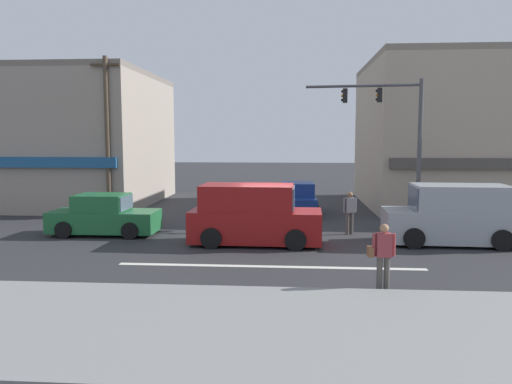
{
  "coord_description": "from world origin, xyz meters",
  "views": [
    {
      "loc": [
        0.65,
        -17.73,
        3.72
      ],
      "look_at": [
        -0.82,
        2.0,
        1.6
      ],
      "focal_mm": 35.0,
      "sensor_mm": 36.0,
      "label": 1
    }
  ],
  "objects_px": {
    "sedan_crossing_center": "(297,200)",
    "van_crossing_rightbound": "(253,216)",
    "pedestrian_foreground_with_bag": "(383,253)",
    "sedan_approaching_near": "(104,216)",
    "utility_pole_near_left": "(107,135)",
    "pedestrian_mid_crossing": "(350,210)",
    "traffic_light_mast": "(396,128)",
    "van_parked_curbside": "(454,216)"
  },
  "relations": [
    {
      "from": "sedan_crossing_center",
      "to": "van_crossing_rightbound",
      "type": "distance_m",
      "value": 7.38
    },
    {
      "from": "traffic_light_mast",
      "to": "sedan_approaching_near",
      "type": "height_order",
      "value": "traffic_light_mast"
    },
    {
      "from": "sedan_approaching_near",
      "to": "utility_pole_near_left",
      "type": "bearing_deg",
      "value": 108.04
    },
    {
      "from": "van_crossing_rightbound",
      "to": "pedestrian_foreground_with_bag",
      "type": "height_order",
      "value": "van_crossing_rightbound"
    },
    {
      "from": "pedestrian_mid_crossing",
      "to": "sedan_approaching_near",
      "type": "bearing_deg",
      "value": -175.4
    },
    {
      "from": "pedestrian_foreground_with_bag",
      "to": "van_parked_curbside",
      "type": "bearing_deg",
      "value": 58.75
    },
    {
      "from": "utility_pole_near_left",
      "to": "sedan_approaching_near",
      "type": "distance_m",
      "value": 5.5
    },
    {
      "from": "utility_pole_near_left",
      "to": "sedan_crossing_center",
      "type": "height_order",
      "value": "utility_pole_near_left"
    },
    {
      "from": "van_parked_curbside",
      "to": "sedan_approaching_near",
      "type": "height_order",
      "value": "van_parked_curbside"
    },
    {
      "from": "utility_pole_near_left",
      "to": "traffic_light_mast",
      "type": "xyz_separation_m",
      "value": [
        13.02,
        -1.31,
        0.27
      ]
    },
    {
      "from": "sedan_approaching_near",
      "to": "traffic_light_mast",
      "type": "bearing_deg",
      "value": 14.21
    },
    {
      "from": "traffic_light_mast",
      "to": "van_parked_curbside",
      "type": "xyz_separation_m",
      "value": [
        1.34,
        -3.77,
        -3.17
      ]
    },
    {
      "from": "van_crossing_rightbound",
      "to": "van_parked_curbside",
      "type": "bearing_deg",
      "value": 3.84
    },
    {
      "from": "sedan_approaching_near",
      "to": "pedestrian_mid_crossing",
      "type": "xyz_separation_m",
      "value": [
        9.52,
        0.77,
        0.24
      ]
    },
    {
      "from": "sedan_crossing_center",
      "to": "van_crossing_rightbound",
      "type": "height_order",
      "value": "van_crossing_rightbound"
    },
    {
      "from": "sedan_crossing_center",
      "to": "pedestrian_mid_crossing",
      "type": "relative_size",
      "value": 2.49
    },
    {
      "from": "traffic_light_mast",
      "to": "sedan_approaching_near",
      "type": "relative_size",
      "value": 1.51
    },
    {
      "from": "utility_pole_near_left",
      "to": "pedestrian_mid_crossing",
      "type": "relative_size",
      "value": 4.5
    },
    {
      "from": "van_parked_curbside",
      "to": "pedestrian_foreground_with_bag",
      "type": "height_order",
      "value": "van_parked_curbside"
    },
    {
      "from": "sedan_crossing_center",
      "to": "van_crossing_rightbound",
      "type": "relative_size",
      "value": 0.89
    },
    {
      "from": "utility_pole_near_left",
      "to": "van_crossing_rightbound",
      "type": "distance_m",
      "value": 9.62
    },
    {
      "from": "sedan_crossing_center",
      "to": "pedestrian_foreground_with_bag",
      "type": "xyz_separation_m",
      "value": [
        1.97,
        -12.44,
        0.24
      ]
    },
    {
      "from": "utility_pole_near_left",
      "to": "van_parked_curbside",
      "type": "height_order",
      "value": "utility_pole_near_left"
    },
    {
      "from": "van_crossing_rightbound",
      "to": "traffic_light_mast",
      "type": "bearing_deg",
      "value": 36.59
    },
    {
      "from": "traffic_light_mast",
      "to": "pedestrian_foreground_with_bag",
      "type": "xyz_separation_m",
      "value": [
        -2.13,
        -9.5,
        -3.22
      ]
    },
    {
      "from": "van_parked_curbside",
      "to": "pedestrian_foreground_with_bag",
      "type": "bearing_deg",
      "value": -121.25
    },
    {
      "from": "utility_pole_near_left",
      "to": "sedan_approaching_near",
      "type": "relative_size",
      "value": 1.83
    },
    {
      "from": "traffic_light_mast",
      "to": "pedestrian_foreground_with_bag",
      "type": "distance_m",
      "value": 10.25
    },
    {
      "from": "pedestrian_foreground_with_bag",
      "to": "pedestrian_mid_crossing",
      "type": "distance_m",
      "value": 7.32
    },
    {
      "from": "traffic_light_mast",
      "to": "pedestrian_foreground_with_bag",
      "type": "relative_size",
      "value": 3.71
    },
    {
      "from": "sedan_approaching_near",
      "to": "pedestrian_mid_crossing",
      "type": "relative_size",
      "value": 2.46
    },
    {
      "from": "van_parked_curbside",
      "to": "sedan_crossing_center",
      "type": "bearing_deg",
      "value": 129.01
    },
    {
      "from": "traffic_light_mast",
      "to": "sedan_crossing_center",
      "type": "bearing_deg",
      "value": 144.34
    },
    {
      "from": "sedan_crossing_center",
      "to": "traffic_light_mast",
      "type": "bearing_deg",
      "value": -35.66
    },
    {
      "from": "van_parked_curbside",
      "to": "van_crossing_rightbound",
      "type": "xyz_separation_m",
      "value": [
        -7.06,
        -0.47,
        0.0
      ]
    },
    {
      "from": "van_crossing_rightbound",
      "to": "sedan_crossing_center",
      "type": "bearing_deg",
      "value": 77.29
    },
    {
      "from": "sedan_crossing_center",
      "to": "pedestrian_mid_crossing",
      "type": "xyz_separation_m",
      "value": [
        1.99,
        -5.12,
        0.24
      ]
    },
    {
      "from": "sedan_crossing_center",
      "to": "van_crossing_rightbound",
      "type": "bearing_deg",
      "value": -102.71
    },
    {
      "from": "van_crossing_rightbound",
      "to": "sedan_approaching_near",
      "type": "height_order",
      "value": "van_crossing_rightbound"
    },
    {
      "from": "utility_pole_near_left",
      "to": "sedan_approaching_near",
      "type": "height_order",
      "value": "utility_pole_near_left"
    },
    {
      "from": "sedan_crossing_center",
      "to": "sedan_approaching_near",
      "type": "distance_m",
      "value": 9.56
    },
    {
      "from": "sedan_crossing_center",
      "to": "pedestrian_foreground_with_bag",
      "type": "bearing_deg",
      "value": -81.01
    }
  ]
}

